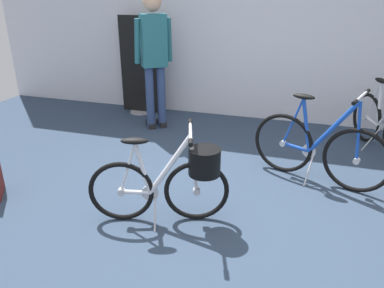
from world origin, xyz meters
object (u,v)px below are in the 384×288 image
Objects in this scene: display_bike_left at (318,148)px; visitor_near_wall at (154,53)px; display_bike_right at (383,124)px; floor_banner_stand at (140,72)px; folding_bike_foreground at (174,178)px.

display_bike_left is 0.74× the size of visitor_near_wall.
display_bike_left is 1.23m from display_bike_right.
floor_banner_stand is 3.05m from display_bike_left.
display_bike_left reaches higher than display_bike_right.
floor_banner_stand is 3.39m from display_bike_right.
display_bike_right is (0.72, 1.00, -0.01)m from display_bike_left.
display_bike_right is at bearing 0.37° from visitor_near_wall.
folding_bike_foreground is at bearing -60.35° from floor_banner_stand.
floor_banner_stand is 0.84m from visitor_near_wall.
floor_banner_stand is 0.82× the size of visitor_near_wall.
folding_bike_foreground is 2.77m from display_bike_right.
visitor_near_wall is (0.49, -0.57, 0.38)m from floor_banner_stand.
floor_banner_stand is at bearing 170.60° from display_bike_right.
display_bike_left is at bearing 43.74° from folding_bike_foreground.
display_bike_right is at bearing 54.03° from display_bike_left.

